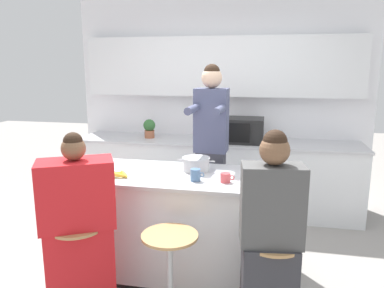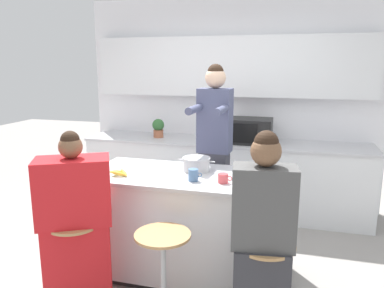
{
  "view_description": "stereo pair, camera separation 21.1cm",
  "coord_description": "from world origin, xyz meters",
  "px_view_note": "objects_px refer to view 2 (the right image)",
  "views": [
    {
      "loc": [
        0.64,
        -2.99,
        1.84
      ],
      "look_at": [
        0.0,
        0.08,
        1.18
      ],
      "focal_mm": 35.0,
      "sensor_mm": 36.0,
      "label": 1
    },
    {
      "loc": [
        0.84,
        -2.94,
        1.84
      ],
      "look_at": [
        0.0,
        0.08,
        1.18
      ],
      "focal_mm": 35.0,
      "sensor_mm": 36.0,
      "label": 2
    }
  ],
  "objects_px": {
    "bar_stool_center": "(163,273)",
    "kitchen_island": "(190,225)",
    "bar_stool_leftmost": "(77,259)",
    "person_cooking": "(214,156)",
    "cooking_pot": "(196,164)",
    "person_seated_near": "(262,250)",
    "coffee_cup_near": "(223,178)",
    "coffee_cup_far": "(193,175)",
    "banana_bunch": "(120,173)",
    "person_wrapped_blanket": "(76,229)",
    "potted_plant": "(158,128)",
    "fruit_bowl": "(261,174)",
    "microwave": "(249,131)",
    "bar_stool_rightmost": "(264,285)"
  },
  "relations": [
    {
      "from": "banana_bunch",
      "to": "microwave",
      "type": "height_order",
      "value": "microwave"
    },
    {
      "from": "kitchen_island",
      "to": "cooking_pot",
      "type": "bearing_deg",
      "value": 77.23
    },
    {
      "from": "microwave",
      "to": "cooking_pot",
      "type": "bearing_deg",
      "value": -101.05
    },
    {
      "from": "person_wrapped_blanket",
      "to": "kitchen_island",
      "type": "bearing_deg",
      "value": 16.58
    },
    {
      "from": "bar_stool_center",
      "to": "coffee_cup_far",
      "type": "bearing_deg",
      "value": 81.36
    },
    {
      "from": "bar_stool_leftmost",
      "to": "fruit_bowl",
      "type": "xyz_separation_m",
      "value": [
        1.29,
        0.76,
        0.56
      ]
    },
    {
      "from": "coffee_cup_far",
      "to": "banana_bunch",
      "type": "height_order",
      "value": "coffee_cup_far"
    },
    {
      "from": "bar_stool_leftmost",
      "to": "person_cooking",
      "type": "distance_m",
      "value": 1.61
    },
    {
      "from": "person_seated_near",
      "to": "cooking_pot",
      "type": "xyz_separation_m",
      "value": [
        -0.65,
        0.8,
        0.32
      ]
    },
    {
      "from": "kitchen_island",
      "to": "potted_plant",
      "type": "distance_m",
      "value": 1.91
    },
    {
      "from": "bar_stool_leftmost",
      "to": "coffee_cup_near",
      "type": "xyz_separation_m",
      "value": [
        1.02,
        0.53,
        0.57
      ]
    },
    {
      "from": "kitchen_island",
      "to": "fruit_bowl",
      "type": "relative_size",
      "value": 8.57
    },
    {
      "from": "bar_stool_center",
      "to": "microwave",
      "type": "bearing_deg",
      "value": 82.17
    },
    {
      "from": "kitchen_island",
      "to": "bar_stool_rightmost",
      "type": "bearing_deg",
      "value": -42.36
    },
    {
      "from": "coffee_cup_near",
      "to": "kitchen_island",
      "type": "bearing_deg",
      "value": 154.9
    },
    {
      "from": "cooking_pot",
      "to": "bar_stool_leftmost",
      "type": "bearing_deg",
      "value": -132.26
    },
    {
      "from": "bar_stool_center",
      "to": "cooking_pot",
      "type": "relative_size",
      "value": 2.11
    },
    {
      "from": "bar_stool_rightmost",
      "to": "potted_plant",
      "type": "bearing_deg",
      "value": 125.3
    },
    {
      "from": "bar_stool_leftmost",
      "to": "person_wrapped_blanket",
      "type": "bearing_deg",
      "value": 12.57
    },
    {
      "from": "coffee_cup_far",
      "to": "banana_bunch",
      "type": "bearing_deg",
      "value": -177.27
    },
    {
      "from": "kitchen_island",
      "to": "fruit_bowl",
      "type": "height_order",
      "value": "fruit_bowl"
    },
    {
      "from": "kitchen_island",
      "to": "person_seated_near",
      "type": "distance_m",
      "value": 0.98
    },
    {
      "from": "bar_stool_leftmost",
      "to": "bar_stool_center",
      "type": "bearing_deg",
      "value": -0.23
    },
    {
      "from": "person_wrapped_blanket",
      "to": "potted_plant",
      "type": "height_order",
      "value": "person_wrapped_blanket"
    },
    {
      "from": "bar_stool_leftmost",
      "to": "person_cooking",
      "type": "height_order",
      "value": "person_cooking"
    },
    {
      "from": "coffee_cup_far",
      "to": "bar_stool_leftmost",
      "type": "bearing_deg",
      "value": -146.44
    },
    {
      "from": "coffee_cup_near",
      "to": "coffee_cup_far",
      "type": "xyz_separation_m",
      "value": [
        -0.24,
        -0.01,
        0.01
      ]
    },
    {
      "from": "person_cooking",
      "to": "bar_stool_leftmost",
      "type": "bearing_deg",
      "value": -118.91
    },
    {
      "from": "fruit_bowl",
      "to": "coffee_cup_far",
      "type": "xyz_separation_m",
      "value": [
        -0.51,
        -0.25,
        0.02
      ]
    },
    {
      "from": "kitchen_island",
      "to": "person_wrapped_blanket",
      "type": "height_order",
      "value": "person_wrapped_blanket"
    },
    {
      "from": "bar_stool_center",
      "to": "coffee_cup_near",
      "type": "xyz_separation_m",
      "value": [
        0.32,
        0.53,
        0.57
      ]
    },
    {
      "from": "person_cooking",
      "to": "cooking_pot",
      "type": "height_order",
      "value": "person_cooking"
    },
    {
      "from": "person_cooking",
      "to": "coffee_cup_far",
      "type": "xyz_separation_m",
      "value": [
        -0.0,
        -0.78,
        0.03
      ]
    },
    {
      "from": "bar_stool_rightmost",
      "to": "banana_bunch",
      "type": "relative_size",
      "value": 3.96
    },
    {
      "from": "bar_stool_center",
      "to": "kitchen_island",
      "type": "bearing_deg",
      "value": 90.0
    },
    {
      "from": "person_cooking",
      "to": "person_wrapped_blanket",
      "type": "distance_m",
      "value": 1.54
    },
    {
      "from": "microwave",
      "to": "kitchen_island",
      "type": "bearing_deg",
      "value": -101.19
    },
    {
      "from": "person_wrapped_blanket",
      "to": "coffee_cup_far",
      "type": "relative_size",
      "value": 12.22
    },
    {
      "from": "kitchen_island",
      "to": "person_cooking",
      "type": "relative_size",
      "value": 0.94
    },
    {
      "from": "person_wrapped_blanket",
      "to": "coffee_cup_near",
      "type": "height_order",
      "value": "person_wrapped_blanket"
    },
    {
      "from": "bar_stool_center",
      "to": "person_seated_near",
      "type": "relative_size",
      "value": 0.48
    },
    {
      "from": "cooking_pot",
      "to": "microwave",
      "type": "relative_size",
      "value": 0.61
    },
    {
      "from": "fruit_bowl",
      "to": "potted_plant",
      "type": "distance_m",
      "value": 2.11
    },
    {
      "from": "person_seated_near",
      "to": "potted_plant",
      "type": "relative_size",
      "value": 6.0
    },
    {
      "from": "coffee_cup_near",
      "to": "potted_plant",
      "type": "bearing_deg",
      "value": 124.55
    },
    {
      "from": "bar_stool_rightmost",
      "to": "fruit_bowl",
      "type": "xyz_separation_m",
      "value": [
        -0.11,
        0.72,
        0.56
      ]
    },
    {
      "from": "banana_bunch",
      "to": "potted_plant",
      "type": "height_order",
      "value": "potted_plant"
    },
    {
      "from": "person_wrapped_blanket",
      "to": "person_seated_near",
      "type": "distance_m",
      "value": 1.37
    },
    {
      "from": "person_seated_near",
      "to": "coffee_cup_near",
      "type": "distance_m",
      "value": 0.7
    },
    {
      "from": "bar_stool_center",
      "to": "banana_bunch",
      "type": "height_order",
      "value": "banana_bunch"
    }
  ]
}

